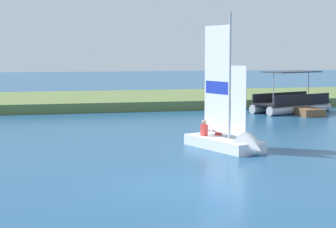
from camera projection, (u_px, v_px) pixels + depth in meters
ground_plane at (180, 187)px, 17.04m from camera, size 200.00×200.00×0.00m
shore_bank at (95, 100)px, 43.64m from camera, size 80.00×12.11×0.67m
wooden_dock at (295, 109)px, 38.08m from camera, size 1.40×6.22×0.48m
sailboat at (233, 140)px, 23.28m from camera, size 2.84×4.43×6.23m
pontoon_boat at (291, 103)px, 37.95m from camera, size 6.05×4.10×2.82m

